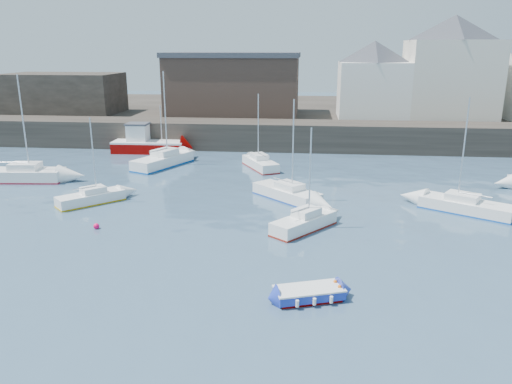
# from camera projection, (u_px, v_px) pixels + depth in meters

# --- Properties ---
(water) EXTENTS (220.00, 220.00, 0.00)m
(water) POSITION_uv_depth(u_px,v_px,m) (229.00, 296.00, 22.91)
(water) COLOR #2D4760
(water) RESTS_ON ground
(quay_wall) EXTENTS (90.00, 5.00, 3.00)m
(quay_wall) POSITION_uv_depth(u_px,v_px,m) (277.00, 135.00, 55.92)
(quay_wall) COLOR #28231E
(quay_wall) RESTS_ON ground
(land_strip) EXTENTS (90.00, 32.00, 2.80)m
(land_strip) POSITION_uv_depth(u_px,v_px,m) (285.00, 115.00, 73.15)
(land_strip) COLOR #28231E
(land_strip) RESTS_ON ground
(bldg_east_a) EXTENTS (13.36, 13.36, 11.80)m
(bldg_east_a) POSITION_uv_depth(u_px,v_px,m) (451.00, 67.00, 58.61)
(bldg_east_a) COLOR beige
(bldg_east_a) RESTS_ON land_strip
(bldg_east_d) EXTENTS (11.14, 11.14, 8.95)m
(bldg_east_d) POSITION_uv_depth(u_px,v_px,m) (373.00, 79.00, 59.42)
(bldg_east_d) COLOR white
(bldg_east_d) RESTS_ON land_strip
(warehouse) EXTENTS (16.40, 10.40, 7.60)m
(warehouse) POSITION_uv_depth(u_px,v_px,m) (234.00, 83.00, 62.73)
(warehouse) COLOR #3D2D26
(warehouse) RESTS_ON land_strip
(bldg_west) EXTENTS (14.00, 8.00, 5.00)m
(bldg_west) POSITION_uv_depth(u_px,v_px,m) (64.00, 93.00, 64.31)
(bldg_west) COLOR #353028
(bldg_west) RESTS_ON land_strip
(blue_dinghy) EXTENTS (3.37, 2.26, 0.59)m
(blue_dinghy) POSITION_uv_depth(u_px,v_px,m) (309.00, 293.00, 22.44)
(blue_dinghy) COLOR #830200
(blue_dinghy) RESTS_ON ground
(fishing_boat) EXTENTS (7.74, 3.06, 5.08)m
(fishing_boat) POSITION_uv_depth(u_px,v_px,m) (147.00, 143.00, 54.09)
(fishing_boat) COLOR #830200
(fishing_boat) RESTS_ON ground
(sailboat_a) EXTENTS (4.48, 4.49, 6.25)m
(sailboat_a) POSITION_uv_depth(u_px,v_px,m) (91.00, 198.00, 36.35)
(sailboat_a) COLOR white
(sailboat_a) RESTS_ON ground
(sailboat_b) EXTENTS (5.48, 5.36, 7.48)m
(sailboat_b) POSITION_uv_depth(u_px,v_px,m) (287.00, 193.00, 37.33)
(sailboat_b) COLOR white
(sailboat_b) RESTS_ON ground
(sailboat_c) EXTENTS (4.25, 4.73, 6.37)m
(sailboat_c) POSITION_uv_depth(u_px,v_px,m) (304.00, 222.00, 31.07)
(sailboat_c) COLOR white
(sailboat_c) RESTS_ON ground
(sailboat_d) EXTENTS (6.25, 4.91, 7.83)m
(sailboat_d) POSITION_uv_depth(u_px,v_px,m) (466.00, 206.00, 34.35)
(sailboat_d) COLOR white
(sailboat_d) RESTS_ON ground
(sailboat_e) EXTENTS (7.08, 2.82, 8.90)m
(sailboat_e) POSITION_uv_depth(u_px,v_px,m) (23.00, 175.00, 42.35)
(sailboat_e) COLOR white
(sailboat_e) RESTS_ON ground
(sailboat_f) EXTENTS (3.98, 5.49, 6.91)m
(sailboat_f) POSITION_uv_depth(u_px,v_px,m) (260.00, 163.00, 46.92)
(sailboat_f) COLOR white
(sailboat_f) RESTS_ON ground
(sailboat_h) EXTENTS (4.84, 7.19, 8.87)m
(sailboat_h) POSITION_uv_depth(u_px,v_px,m) (163.00, 160.00, 47.78)
(sailboat_h) COLOR white
(sailboat_h) RESTS_ON ground
(buoy_near) EXTENTS (0.37, 0.37, 0.37)m
(buoy_near) POSITION_uv_depth(u_px,v_px,m) (97.00, 229.00, 31.38)
(buoy_near) COLOR #FF0852
(buoy_near) RESTS_ON ground
(buoy_mid) EXTENTS (0.36, 0.36, 0.36)m
(buoy_mid) POSITION_uv_depth(u_px,v_px,m) (274.00, 235.00, 30.24)
(buoy_mid) COLOR #FF0852
(buoy_mid) RESTS_ON ground
(buoy_far) EXTENTS (0.36, 0.36, 0.36)m
(buoy_far) POSITION_uv_depth(u_px,v_px,m) (284.00, 201.00, 37.01)
(buoy_far) COLOR #FF0852
(buoy_far) RESTS_ON ground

